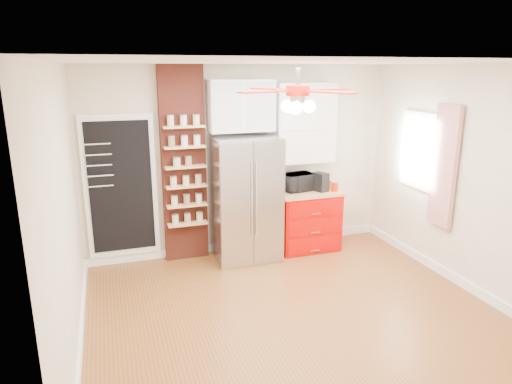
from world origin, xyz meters
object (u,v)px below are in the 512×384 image
object	(u,v)px
toaster_oven	(298,182)
pantry_jar_oats	(177,162)
coffee_maker	(320,182)
red_cabinet	(306,219)
canister_left	(335,187)
ceiling_fan	(298,91)
fridge	(245,199)

from	to	relation	value
toaster_oven	pantry_jar_oats	size ratio (longest dim) A/B	3.90
coffee_maker	red_cabinet	bearing A→B (deg)	137.31
pantry_jar_oats	red_cabinet	bearing A→B (deg)	-2.16
toaster_oven	pantry_jar_oats	distance (m)	1.81
toaster_oven	canister_left	size ratio (longest dim) A/B	3.31
ceiling_fan	pantry_jar_oats	distance (m)	2.23
canister_left	pantry_jar_oats	distance (m)	2.31
fridge	pantry_jar_oats	size ratio (longest dim) A/B	14.96
fridge	toaster_oven	distance (m)	0.87
pantry_jar_oats	fridge	bearing A→B (deg)	-7.52
fridge	red_cabinet	xyz separation A→B (m)	(0.97, 0.05, -0.42)
pantry_jar_oats	ceiling_fan	bearing A→B (deg)	-61.07
red_cabinet	pantry_jar_oats	size ratio (longest dim) A/B	8.03
ceiling_fan	coffee_maker	world-z (taller)	ceiling_fan
toaster_oven	coffee_maker	world-z (taller)	coffee_maker
pantry_jar_oats	coffee_maker	bearing A→B (deg)	-4.02
red_cabinet	toaster_oven	size ratio (longest dim) A/B	2.06
fridge	red_cabinet	bearing A→B (deg)	2.95
red_cabinet	toaster_oven	world-z (taller)	toaster_oven
red_cabinet	canister_left	distance (m)	0.65
ceiling_fan	canister_left	size ratio (longest dim) A/B	10.17
ceiling_fan	coffee_maker	bearing A→B (deg)	55.79
toaster_oven	canister_left	distance (m)	0.54
ceiling_fan	pantry_jar_oats	world-z (taller)	ceiling_fan
fridge	pantry_jar_oats	world-z (taller)	fridge
fridge	toaster_oven	size ratio (longest dim) A/B	3.83
canister_left	fridge	bearing A→B (deg)	175.47
toaster_oven	coffee_maker	size ratio (longest dim) A/B	1.68
coffee_maker	pantry_jar_oats	xyz separation A→B (m)	(-2.06, 0.14, 0.40)
toaster_oven	canister_left	bearing A→B (deg)	-34.94
fridge	canister_left	xyz separation A→B (m)	(1.34, -0.11, 0.09)
fridge	red_cabinet	size ratio (longest dim) A/B	1.86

